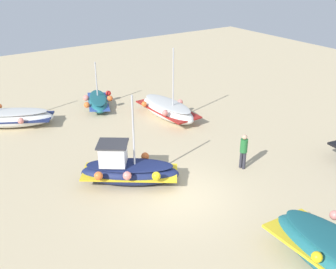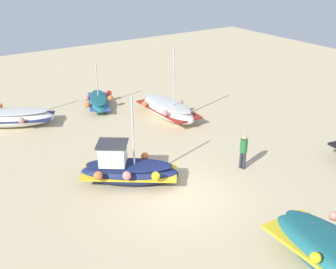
{
  "view_description": "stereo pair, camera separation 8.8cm",
  "coord_description": "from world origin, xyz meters",
  "px_view_note": "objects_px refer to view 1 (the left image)",
  "views": [
    {
      "loc": [
        -10.61,
        7.61,
        8.76
      ],
      "look_at": [
        3.35,
        -1.74,
        0.9
      ],
      "focal_mm": 42.28,
      "sensor_mm": 36.0,
      "label": 1
    },
    {
      "loc": [
        -10.66,
        7.54,
        8.76
      ],
      "look_at": [
        3.35,
        -1.74,
        0.9
      ],
      "focal_mm": 42.28,
      "sensor_mm": 36.0,
      "label": 2
    }
  ],
  "objects_px": {
    "person_walking": "(244,149)",
    "fishing_boat_2": "(167,109)",
    "fishing_boat_3": "(128,170)",
    "fishing_boat_4": "(98,101)",
    "fishing_boat_0": "(10,118)"
  },
  "relations": [
    {
      "from": "fishing_boat_2",
      "to": "fishing_boat_3",
      "type": "xyz_separation_m",
      "value": [
        -4.96,
        5.27,
        0.11
      ]
    },
    {
      "from": "fishing_boat_4",
      "to": "fishing_boat_3",
      "type": "bearing_deg",
      "value": 4.27
    },
    {
      "from": "fishing_boat_2",
      "to": "fishing_boat_4",
      "type": "xyz_separation_m",
      "value": [
        3.72,
        2.6,
        -0.13
      ]
    },
    {
      "from": "fishing_boat_3",
      "to": "fishing_boat_4",
      "type": "relative_size",
      "value": 1.12
    },
    {
      "from": "fishing_boat_2",
      "to": "fishing_boat_0",
      "type": "bearing_deg",
      "value": 62.24
    },
    {
      "from": "fishing_boat_0",
      "to": "fishing_boat_4",
      "type": "bearing_deg",
      "value": 28.88
    },
    {
      "from": "fishing_boat_3",
      "to": "person_walking",
      "type": "xyz_separation_m",
      "value": [
        -1.74,
        -4.77,
        0.32
      ]
    },
    {
      "from": "fishing_boat_4",
      "to": "fishing_boat_2",
      "type": "bearing_deg",
      "value": 56.31
    },
    {
      "from": "fishing_boat_2",
      "to": "fishing_boat_3",
      "type": "relative_size",
      "value": 1.1
    },
    {
      "from": "person_walking",
      "to": "fishing_boat_0",
      "type": "bearing_deg",
      "value": 111.19
    },
    {
      "from": "person_walking",
      "to": "fishing_boat_2",
      "type": "bearing_deg",
      "value": 71.9
    },
    {
      "from": "fishing_boat_2",
      "to": "fishing_boat_3",
      "type": "height_order",
      "value": "fishing_boat_2"
    },
    {
      "from": "fishing_boat_3",
      "to": "fishing_boat_4",
      "type": "height_order",
      "value": "fishing_boat_3"
    },
    {
      "from": "fishing_boat_4",
      "to": "person_walking",
      "type": "distance_m",
      "value": 10.65
    },
    {
      "from": "fishing_boat_4",
      "to": "person_walking",
      "type": "xyz_separation_m",
      "value": [
        -10.42,
        -2.1,
        0.56
      ]
    }
  ]
}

